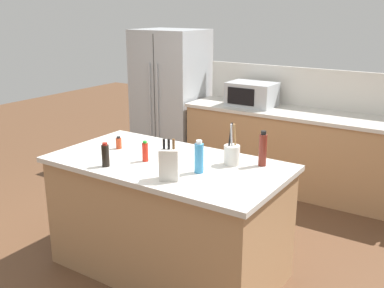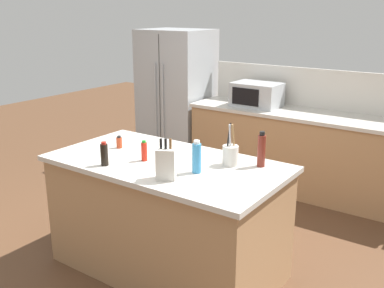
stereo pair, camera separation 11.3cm
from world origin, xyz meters
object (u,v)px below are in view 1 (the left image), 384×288
hot_sauce_bottle (145,152)px  soy_sauce_bottle (105,155)px  microwave (252,94)px  utensil_crock (232,154)px  refrigerator (171,98)px  spice_jar_paprika (119,143)px  vinegar_bottle (263,149)px  knife_block (169,164)px  dish_soap_bottle (199,157)px

hot_sauce_bottle → soy_sauce_bottle: bearing=-124.5°
microwave → utensil_crock: 2.15m
microwave → refrigerator: bearing=177.6°
spice_jar_paprika → hot_sauce_bottle: bearing=-18.5°
microwave → vinegar_bottle: 2.14m
knife_block → utensil_crock: size_ratio=0.91×
utensil_crock → soy_sauce_bottle: (-0.77, -0.55, 0.00)m
refrigerator → vinegar_bottle: 2.97m
spice_jar_paprika → refrigerator: bearing=115.5°
refrigerator → soy_sauce_bottle: (1.27, -2.59, 0.12)m
refrigerator → microwave: (1.23, -0.05, 0.18)m
knife_block → hot_sauce_bottle: knife_block is taller
knife_block → spice_jar_paprika: 0.84m
utensil_crock → hot_sauce_bottle: utensil_crock is taller
knife_block → soy_sauce_bottle: bearing=155.0°
vinegar_bottle → hot_sauce_bottle: vinegar_bottle is taller
spice_jar_paprika → dish_soap_bottle: bearing=-7.6°
refrigerator → vinegar_bottle: size_ratio=6.70×
microwave → soy_sauce_bottle: bearing=-89.1°
knife_block → refrigerator: bearing=96.4°
dish_soap_bottle → vinegar_bottle: vinegar_bottle is taller
microwave → soy_sauce_bottle: microwave is taller
refrigerator → spice_jar_paprika: 2.45m
refrigerator → dish_soap_bottle: 3.02m
refrigerator → knife_block: (1.82, -2.55, 0.15)m
knife_block → dish_soap_bottle: size_ratio=1.21×
spice_jar_paprika → vinegar_bottle: bearing=12.7°
utensil_crock → spice_jar_paprika: 1.00m
microwave → hot_sauce_bottle: 2.30m
knife_block → dish_soap_bottle: bearing=37.2°
microwave → vinegar_bottle: size_ratio=2.07×
dish_soap_bottle → spice_jar_paprika: 0.88m
vinegar_bottle → dish_soap_bottle: bearing=-129.6°
knife_block → vinegar_bottle: size_ratio=1.08×
vinegar_bottle → spice_jar_paprika: bearing=-167.3°
spice_jar_paprika → knife_block: bearing=-23.9°
hot_sauce_bottle → knife_block: bearing=-29.0°
microwave → knife_block: 2.57m
utensil_crock → vinegar_bottle: (0.20, 0.10, 0.04)m
soy_sauce_bottle → dish_soap_bottle: bearing=22.3°
utensil_crock → dish_soap_bottle: 0.30m
microwave → hot_sauce_bottle: bearing=-84.7°
spice_jar_paprika → hot_sauce_bottle: 0.41m
microwave → dish_soap_bottle: (0.69, -2.27, -0.03)m
utensil_crock → microwave: bearing=112.0°
hot_sauce_bottle → microwave: bearing=95.3°
dish_soap_bottle → hot_sauce_bottle: dish_soap_bottle is taller
microwave → hot_sauce_bottle: (0.21, -2.29, -0.06)m
refrigerator → spice_jar_paprika: size_ratio=17.20×
dish_soap_bottle → vinegar_bottle: size_ratio=0.89×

